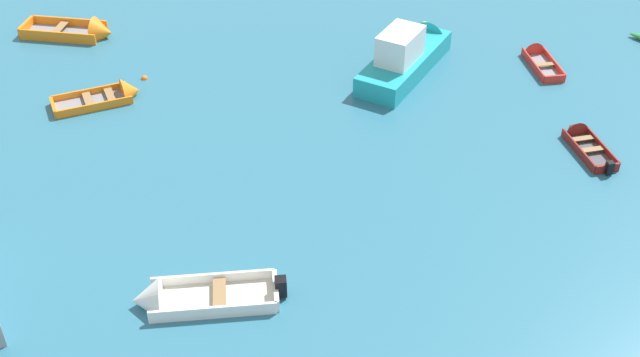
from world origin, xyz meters
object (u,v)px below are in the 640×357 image
Objects in this scene: rowboat_maroon_outer_left at (581,139)px; mooring_buoy_central at (145,79)px; rowboat_orange_cluster_inner at (116,95)px; rowboat_white_cluster_outer at (177,298)px; motor_launch_turquoise_foreground_center at (409,53)px; rowboat_red_far_right at (537,56)px; rowboat_orange_midfield_right at (86,32)px; mooring_buoy_near_foreground at (424,26)px.

mooring_buoy_central is at bearing 158.45° from rowboat_maroon_outer_left.
rowboat_orange_cluster_inner is 0.82× the size of rowboat_white_cluster_outer.
motor_launch_turquoise_foreground_center reaches higher than rowboat_orange_cluster_inner.
rowboat_red_far_right is at bearing -0.32° from mooring_buoy_central.
rowboat_orange_cluster_inner is 12.24m from rowboat_white_cluster_outer.
rowboat_orange_cluster_inner is 12.39m from motor_launch_turquoise_foreground_center.
rowboat_orange_midfield_right is (-20.02, 4.34, 0.07)m from rowboat_red_far_right.
rowboat_orange_cluster_inner is 1.18× the size of rowboat_maroon_outer_left.
rowboat_orange_midfield_right is 10.98× the size of mooring_buoy_near_foreground.
motor_launch_turquoise_foreground_center is 16.19m from rowboat_white_cluster_outer.
motor_launch_turquoise_foreground_center reaches higher than rowboat_red_far_right.
rowboat_red_far_right reaches higher than rowboat_maroon_outer_left.
rowboat_white_cluster_outer is at bearing -138.72° from rowboat_red_far_right.
mooring_buoy_near_foreground is (15.81, -0.54, -0.22)m from rowboat_orange_midfield_right.
rowboat_orange_midfield_right is 5.17m from mooring_buoy_central.
rowboat_orange_midfield_right is at bearing 124.64° from mooring_buoy_central.
rowboat_orange_midfield_right is (-14.24, 4.49, -0.48)m from motor_launch_turquoise_foreground_center.
motor_launch_turquoise_foreground_center reaches higher than rowboat_orange_midfield_right.
rowboat_maroon_outer_left is at bearing -15.97° from rowboat_orange_cluster_inner.
rowboat_orange_midfield_right is 18.32m from rowboat_white_cluster_outer.
rowboat_maroon_outer_left is at bearing -21.55° from mooring_buoy_central.
rowboat_orange_cluster_inner is at bearing -175.48° from rowboat_red_far_right.
rowboat_white_cluster_outer reaches higher than rowboat_maroon_outer_left.
rowboat_orange_cluster_inner is 12.64× the size of mooring_buoy_central.
rowboat_maroon_outer_left is at bearing 24.84° from rowboat_white_cluster_outer.
mooring_buoy_central is at bearing 179.68° from rowboat_red_far_right.
rowboat_maroon_outer_left is at bearing -69.77° from mooring_buoy_near_foreground.
rowboat_red_far_right reaches higher than mooring_buoy_central.
mooring_buoy_near_foreground is (10.97, 17.13, -0.20)m from rowboat_white_cluster_outer.
rowboat_orange_cluster_inner reaches higher than rowboat_red_far_right.
rowboat_red_far_right is (18.09, 1.43, -0.00)m from rowboat_orange_cluster_inner.
rowboat_red_far_right is 17.08m from mooring_buoy_central.
rowboat_orange_cluster_inner is at bearing 103.76° from rowboat_white_cluster_outer.
motor_launch_turquoise_foreground_center is at bearing 5.96° from rowboat_orange_cluster_inner.
rowboat_maroon_outer_left is 16.27m from rowboat_white_cluster_outer.
rowboat_orange_midfield_right reaches higher than rowboat_white_cluster_outer.
rowboat_red_far_right is 10.46× the size of mooring_buoy_central.
motor_launch_turquoise_foreground_center is at bearing -111.72° from mooring_buoy_near_foreground.
rowboat_orange_midfield_right reaches higher than rowboat_maroon_outer_left.
rowboat_maroon_outer_left is 7.72× the size of mooring_buoy_near_foreground.
rowboat_white_cluster_outer is at bearing -122.64° from mooring_buoy_near_foreground.
mooring_buoy_near_foreground is (1.57, 3.95, -0.70)m from motor_launch_turquoise_foreground_center.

